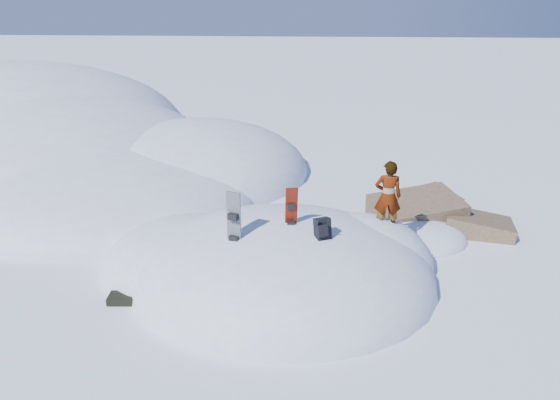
# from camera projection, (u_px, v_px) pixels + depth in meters

# --- Properties ---
(ground) EXTENTS (120.00, 120.00, 0.00)m
(ground) POSITION_uv_depth(u_px,v_px,m) (283.00, 280.00, 12.58)
(ground) COLOR white
(ground) RESTS_ON ground
(snow_mound) EXTENTS (8.00, 6.00, 3.00)m
(snow_mound) POSITION_uv_depth(u_px,v_px,m) (276.00, 275.00, 12.81)
(snow_mound) COLOR white
(snow_mound) RESTS_ON ground
(snow_ridge) EXTENTS (21.50, 18.50, 6.40)m
(snow_ridge) POSITION_uv_depth(u_px,v_px,m) (41.00, 150.00, 22.25)
(snow_ridge) COLOR white
(snow_ridge) RESTS_ON ground
(rock_outcrop) EXTENTS (4.68, 4.41, 1.68)m
(rock_outcrop) POSITION_uv_depth(u_px,v_px,m) (422.00, 229.00, 15.16)
(rock_outcrop) COLOR brown
(rock_outcrop) RESTS_ON ground
(snowboard_red) EXTENTS (0.30, 0.27, 1.42)m
(snowboard_red) POSITION_uv_depth(u_px,v_px,m) (291.00, 216.00, 11.87)
(snowboard_red) COLOR #B42109
(snowboard_red) RESTS_ON snow_mound
(snowboard_dark) EXTENTS (0.32, 0.25, 1.71)m
(snowboard_dark) POSITION_uv_depth(u_px,v_px,m) (234.00, 230.00, 11.39)
(snowboard_dark) COLOR black
(snowboard_dark) RESTS_ON snow_mound
(backpack) EXTENTS (0.42, 0.46, 0.52)m
(backpack) POSITION_uv_depth(u_px,v_px,m) (323.00, 229.00, 11.38)
(backpack) COLOR black
(backpack) RESTS_ON snow_mound
(gear_pile) EXTENTS (0.75, 0.56, 0.20)m
(gear_pile) POSITION_uv_depth(u_px,v_px,m) (124.00, 297.00, 11.72)
(gear_pile) COLOR black
(gear_pile) RESTS_ON ground
(person) EXTENTS (0.64, 0.43, 1.73)m
(person) POSITION_uv_depth(u_px,v_px,m) (388.00, 196.00, 12.67)
(person) COLOR slate
(person) RESTS_ON snow_mound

